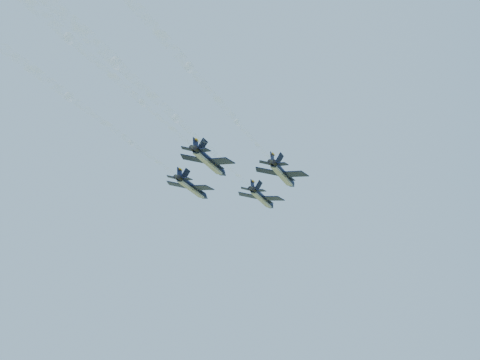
% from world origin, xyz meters
% --- Properties ---
extents(jet_lead, '(11.06, 14.87, 3.92)m').
position_xyz_m(jet_lead, '(3.86, 14.00, 95.27)').
color(jet_lead, black).
extents(jet_left, '(11.06, 14.87, 3.92)m').
position_xyz_m(jet_left, '(-9.56, 3.28, 95.27)').
color(jet_left, black).
extents(jet_right, '(11.06, 14.87, 3.92)m').
position_xyz_m(jet_right, '(10.88, -0.44, 95.27)').
color(jet_right, black).
extents(jet_slot, '(11.06, 14.87, 3.92)m').
position_xyz_m(jet_slot, '(-1.70, -10.35, 95.27)').
color(jet_slot, black).
extents(smoke_trail_lead, '(13.41, 68.38, 2.19)m').
position_xyz_m(smoke_trail_lead, '(-4.96, -36.69, 95.30)').
color(smoke_trail_lead, white).
extents(smoke_trail_left, '(13.41, 68.38, 2.19)m').
position_xyz_m(smoke_trail_left, '(-18.38, -47.41, 95.30)').
color(smoke_trail_left, white).
extents(smoke_trail_right, '(13.41, 68.38, 2.19)m').
position_xyz_m(smoke_trail_right, '(2.06, -51.13, 95.30)').
color(smoke_trail_right, white).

